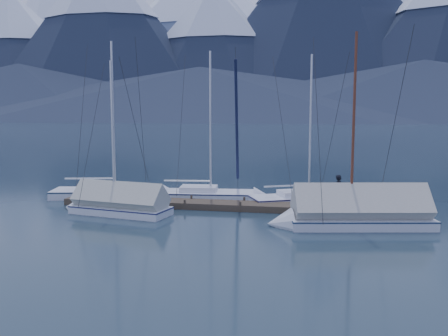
{
  "coord_description": "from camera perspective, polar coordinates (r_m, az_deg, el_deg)",
  "views": [
    {
      "loc": [
        4.78,
        -22.69,
        5.22
      ],
      "look_at": [
        0.0,
        2.0,
        2.2
      ],
      "focal_mm": 38.0,
      "sensor_mm": 36.0,
      "label": 1
    }
  ],
  "objects": [
    {
      "name": "person",
      "position": [
        25.46,
        13.68,
        -2.59
      ],
      "size": [
        0.57,
        0.68,
        1.59
      ],
      "primitive_type": "imported",
      "rotation": [
        0.0,
        0.0,
        1.18
      ],
      "color": "black",
      "rests_on": "dock"
    },
    {
      "name": "sailboat_open_right",
      "position": [
        27.85,
        11.08,
        -3.75
      ],
      "size": [
        7.11,
        4.76,
        9.19
      ],
      "color": "white",
      "rests_on": "ground"
    },
    {
      "name": "sailboat_open_mid",
      "position": [
        28.33,
        -0.59,
        -3.43
      ],
      "size": [
        7.4,
        3.12,
        9.55
      ],
      "color": "silver",
      "rests_on": "ground"
    },
    {
      "name": "sailboat_open_left",
      "position": [
        29.63,
        -11.89,
        -3.09
      ],
      "size": [
        8.04,
        3.91,
        10.26
      ],
      "color": "silver",
      "rests_on": "ground"
    },
    {
      "name": "ground",
      "position": [
        23.77,
        -0.92,
        -5.84
      ],
      "size": [
        1000.0,
        1000.0,
        0.0
      ],
      "primitive_type": "plane",
      "color": "#162532",
      "rests_on": "ground"
    },
    {
      "name": "mooring_posts",
      "position": [
        25.71,
        -1.1,
        -4.07
      ],
      "size": [
        15.12,
        1.52,
        0.35
      ],
      "color": "#382D23",
      "rests_on": "ground"
    },
    {
      "name": "sailboat_covered_near",
      "position": [
        22.39,
        14.6,
        -5.6
      ],
      "size": [
        7.71,
        3.69,
        9.63
      ],
      "color": "silver",
      "rests_on": "ground"
    },
    {
      "name": "mountain_range",
      "position": [
        396.75,
        11.11,
        14.47
      ],
      "size": [
        877.0,
        584.0,
        150.5
      ],
      "color": "#475675",
      "rests_on": "ground"
    },
    {
      "name": "dock",
      "position": [
        25.66,
        0.0,
        -4.64
      ],
      "size": [
        18.0,
        1.5,
        0.54
      ],
      "color": "#382D23",
      "rests_on": "ground"
    },
    {
      "name": "sailboat_covered_far",
      "position": [
        25.04,
        -13.25,
        -4.4
      ],
      "size": [
        6.27,
        2.94,
        8.48
      ],
      "color": "white",
      "rests_on": "ground"
    }
  ]
}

